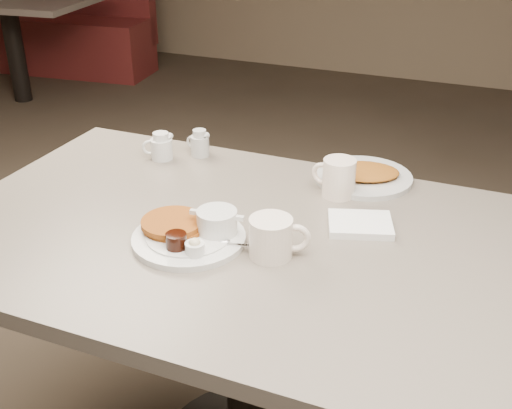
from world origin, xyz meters
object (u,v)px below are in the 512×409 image
at_px(main_plate, 192,231).
at_px(creamer_right, 200,144).
at_px(diner_table, 253,295).
at_px(booth_back_left, 71,23).
at_px(creamer_left, 161,147).
at_px(hash_plate, 363,175).
at_px(coffee_mug_far, 338,178).
at_px(coffee_mug_near, 273,237).

height_order(main_plate, creamer_right, creamer_right).
bearing_deg(diner_table, booth_back_left, 133.12).
height_order(diner_table, creamer_left, creamer_left).
relative_size(creamer_left, hash_plate, 0.27).
bearing_deg(coffee_mug_far, creamer_right, 167.57).
relative_size(main_plate, hash_plate, 0.98).
distance_m(coffee_mug_near, creamer_right, 0.59).
distance_m(creamer_right, hash_plate, 0.49).
relative_size(main_plate, coffee_mug_near, 2.26).
relative_size(diner_table, creamer_right, 17.90).
relative_size(coffee_mug_far, creamer_left, 1.40).
distance_m(coffee_mug_far, booth_back_left, 4.19).
bearing_deg(main_plate, creamer_right, 114.85).
distance_m(main_plate, hash_plate, 0.54).
bearing_deg(coffee_mug_near, booth_back_left, 133.24).
bearing_deg(hash_plate, main_plate, -121.36).
bearing_deg(diner_table, creamer_right, 131.14).
relative_size(diner_table, creamer_left, 16.60).
distance_m(creamer_left, hash_plate, 0.59).
relative_size(creamer_right, hash_plate, 0.25).
bearing_deg(booth_back_left, creamer_left, -48.33).
bearing_deg(coffee_mug_far, creamer_left, 176.36).
height_order(creamer_right, hash_plate, creamer_right).
relative_size(coffee_mug_near, creamer_right, 1.73).
bearing_deg(main_plate, creamer_left, 128.17).
xyz_separation_m(coffee_mug_near, creamer_left, (-0.49, 0.37, -0.01)).
height_order(coffee_mug_near, hash_plate, coffee_mug_near).
bearing_deg(diner_table, coffee_mug_near, -41.33).
xyz_separation_m(creamer_left, booth_back_left, (-2.50, 2.81, -0.38)).
bearing_deg(creamer_right, coffee_mug_near, -47.62).
height_order(main_plate, coffee_mug_far, coffee_mug_far).
height_order(coffee_mug_far, creamer_left, coffee_mug_far).
bearing_deg(creamer_right, coffee_mug_far, -12.43).
xyz_separation_m(coffee_mug_far, hash_plate, (0.04, 0.12, -0.04)).
relative_size(coffee_mug_near, booth_back_left, 0.09).
xyz_separation_m(diner_table, booth_back_left, (-2.92, 3.12, -0.17)).
xyz_separation_m(main_plate, creamer_right, (-0.21, 0.45, 0.01)).
bearing_deg(booth_back_left, coffee_mug_far, -43.08).
bearing_deg(booth_back_left, coffee_mug_near, -46.76).
xyz_separation_m(coffee_mug_near, creamer_right, (-0.40, 0.44, -0.01)).
xyz_separation_m(main_plate, creamer_left, (-0.30, 0.38, 0.01)).
xyz_separation_m(main_plate, hash_plate, (0.28, 0.46, -0.01)).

